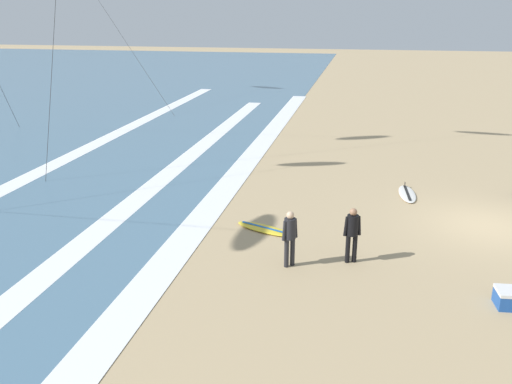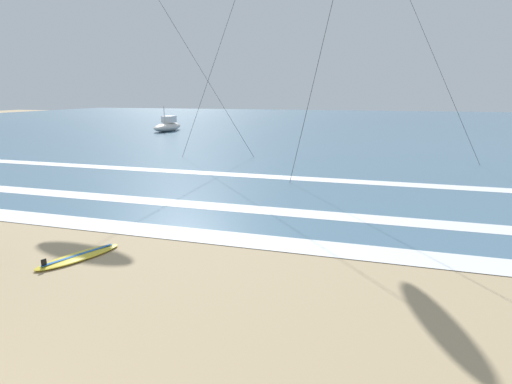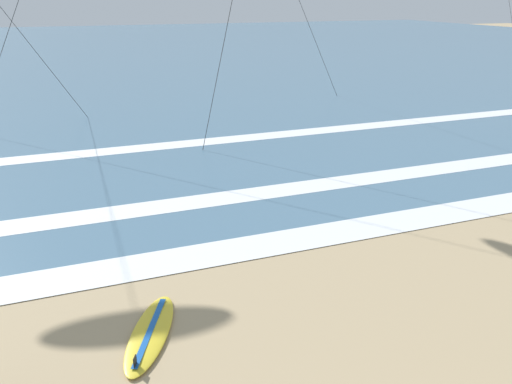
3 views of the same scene
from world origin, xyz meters
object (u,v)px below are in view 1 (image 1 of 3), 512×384
Objects in this scene: surfer_left_far at (290,234)px; cooler_box at (506,298)px; surfboard_near_water at (407,194)px; surfboard_right_spare at (265,229)px; surfer_mid_group at (352,230)px.

cooler_box is at bearing -102.06° from surfer_left_far.
cooler_box is (-1.14, -5.35, -0.74)m from surfer_left_far.
cooler_box reaches higher than surfboard_near_water.
cooler_box reaches higher than surfboard_right_spare.
surfboard_near_water is at bearing -27.44° from surfer_left_far.
surfer_mid_group and surfer_left_far have the same top height.
surfer_left_far is 0.74× the size of surfboard_right_spare.
surfboard_right_spare is 1.02× the size of surfboard_near_water.
surfer_mid_group is 0.75× the size of surfboard_near_water.
surfer_left_far reaches higher than surfboard_near_water.
surfer_left_far is 7.80m from surfboard_near_water.
surfer_mid_group is 2.47× the size of cooler_box.
surfboard_right_spare is (2.38, 1.11, -0.91)m from surfer_left_far.
cooler_box is (-1.72, -3.69, -0.74)m from surfer_mid_group.
surfer_mid_group is at bearing 163.07° from surfboard_near_water.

